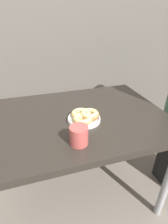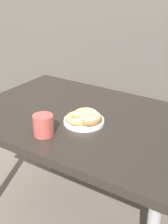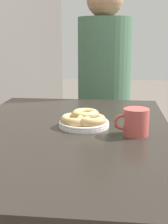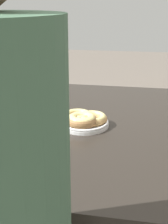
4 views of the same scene
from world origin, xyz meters
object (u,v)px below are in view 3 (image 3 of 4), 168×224
dining_table (65,148)px  donut_plate (84,119)px  coffee_mug (135,122)px  person_figure (104,89)px

dining_table → donut_plate: size_ratio=5.39×
donut_plate → coffee_mug: coffee_mug is taller
donut_plate → coffee_mug: (-0.09, -0.20, 0.02)m
person_figure → dining_table: bearing=172.0°
donut_plate → person_figure: size_ratio=0.16×
person_figure → donut_plate: bearing=176.6°
dining_table → donut_plate: 0.14m
coffee_mug → person_figure: 0.90m
dining_table → coffee_mug: size_ratio=9.31×
dining_table → donut_plate: (0.05, -0.07, 0.11)m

